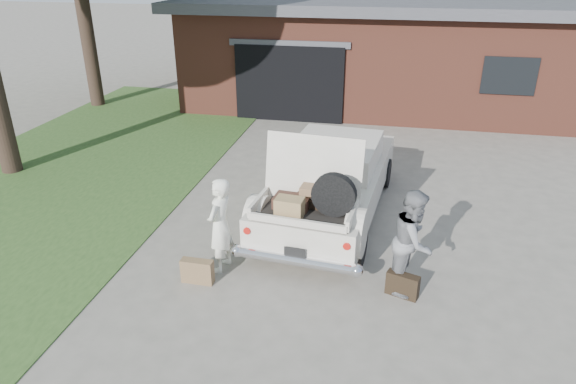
# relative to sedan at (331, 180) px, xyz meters

# --- Properties ---
(ground) EXTENTS (90.00, 90.00, 0.00)m
(ground) POSITION_rel_sedan_xyz_m (-0.50, -2.11, -0.71)
(ground) COLOR gray
(ground) RESTS_ON ground
(grass_strip) EXTENTS (6.00, 16.00, 0.02)m
(grass_strip) POSITION_rel_sedan_xyz_m (-6.00, 0.89, -0.70)
(grass_strip) COLOR #2D4C1E
(grass_strip) RESTS_ON ground
(house) EXTENTS (12.80, 7.80, 3.30)m
(house) POSITION_rel_sedan_xyz_m (0.48, 9.36, 0.96)
(house) COLOR brown
(house) RESTS_ON ground
(sedan) EXTENTS (2.30, 4.96, 1.99)m
(sedan) POSITION_rel_sedan_xyz_m (0.00, 0.00, 0.00)
(sedan) COLOR beige
(sedan) RESTS_ON ground
(woman_left) EXTENTS (0.47, 0.62, 1.54)m
(woman_left) POSITION_rel_sedan_xyz_m (-1.42, -2.21, 0.06)
(woman_left) COLOR white
(woman_left) RESTS_ON ground
(woman_right) EXTENTS (0.75, 0.88, 1.58)m
(woman_right) POSITION_rel_sedan_xyz_m (1.46, -2.14, 0.08)
(woman_right) COLOR gray
(woman_right) RESTS_ON ground
(suitcase_left) EXTENTS (0.49, 0.17, 0.38)m
(suitcase_left) POSITION_rel_sedan_xyz_m (-1.66, -2.65, -0.52)
(suitcase_left) COLOR olive
(suitcase_left) RESTS_ON ground
(suitcase_right) EXTENTS (0.50, 0.30, 0.37)m
(suitcase_right) POSITION_rel_sedan_xyz_m (1.37, -2.38, -0.52)
(suitcase_right) COLOR black
(suitcase_right) RESTS_ON ground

